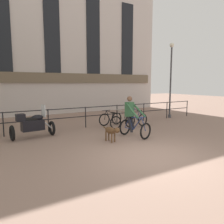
# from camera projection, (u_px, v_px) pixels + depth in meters

# --- Properties ---
(ground_plane) EXTENTS (60.00, 60.00, 0.00)m
(ground_plane) POSITION_uv_depth(u_px,v_px,m) (155.00, 157.00, 6.67)
(ground_plane) COLOR #8E7060
(canal_railing) EXTENTS (15.05, 0.05, 1.05)m
(canal_railing) POSITION_uv_depth(u_px,v_px,m) (86.00, 114.00, 11.01)
(canal_railing) COLOR black
(canal_railing) RESTS_ON ground_plane
(building_facade) EXTENTS (18.00, 0.72, 10.47)m
(building_facade) POSITION_uv_depth(u_px,v_px,m) (51.00, 40.00, 15.34)
(building_facade) COLOR beige
(building_facade) RESTS_ON ground_plane
(cyclist_with_bike) EXTENTS (0.94, 1.30, 1.70)m
(cyclist_with_bike) POSITION_uv_depth(u_px,v_px,m) (132.00, 119.00, 9.13)
(cyclist_with_bike) COLOR black
(cyclist_with_bike) RESTS_ON ground_plane
(dog) EXTENTS (0.32, 0.98, 0.61)m
(dog) POSITION_uv_depth(u_px,v_px,m) (112.00, 131.00, 8.32)
(dog) COLOR brown
(dog) RESTS_ON ground_plane
(parked_motorcycle) EXTENTS (1.77, 0.78, 1.35)m
(parked_motorcycle) POSITION_uv_depth(u_px,v_px,m) (32.00, 125.00, 8.91)
(parked_motorcycle) COLOR black
(parked_motorcycle) RESTS_ON ground_plane
(parked_bicycle_near_lamp) EXTENTS (0.71, 1.14, 0.86)m
(parked_bicycle_near_lamp) POSITION_uv_depth(u_px,v_px,m) (110.00, 121.00, 11.02)
(parked_bicycle_near_lamp) COLOR black
(parked_bicycle_near_lamp) RESTS_ON ground_plane
(parked_bicycle_mid_left) EXTENTS (0.81, 1.19, 0.86)m
(parked_bicycle_mid_left) POSITION_uv_depth(u_px,v_px,m) (123.00, 119.00, 11.43)
(parked_bicycle_mid_left) COLOR black
(parked_bicycle_mid_left) RESTS_ON ground_plane
(parked_bicycle_mid_right) EXTENTS (0.79, 1.18, 0.86)m
(parked_bicycle_mid_right) POSITION_uv_depth(u_px,v_px,m) (136.00, 118.00, 11.84)
(parked_bicycle_mid_right) COLOR black
(parked_bicycle_mid_right) RESTS_ON ground_plane
(street_lamp) EXTENTS (0.28, 0.28, 4.74)m
(street_lamp) POSITION_uv_depth(u_px,v_px,m) (171.00, 77.00, 13.93)
(street_lamp) COLOR #424247
(street_lamp) RESTS_ON ground_plane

